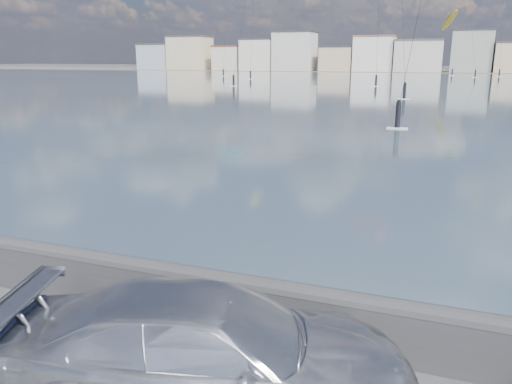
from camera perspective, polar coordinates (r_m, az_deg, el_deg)
bay_water at (r=96.32m, az=18.42°, el=11.51°), size 500.00×177.00×0.00m
far_shore_strip at (r=204.71m, az=19.91°, el=12.86°), size 500.00×60.00×0.00m
seawall at (r=9.38m, az=-8.70°, el=-10.98°), size 400.00×0.36×1.08m
far_buildings at (r=190.64m, az=20.38°, el=14.54°), size 240.79×13.26×14.60m
car_silver at (r=7.17m, az=-5.26°, el=-17.58°), size 6.02×3.72×1.63m
kitesurfer_1 at (r=161.72m, az=21.22°, el=17.76°), size 6.08×14.30×18.50m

